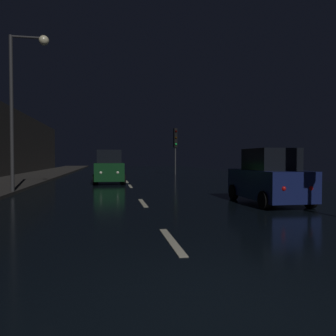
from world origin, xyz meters
TOP-DOWN VIEW (x-y plane):
  - ground at (0.00, 24.50)m, footprint 27.52×84.00m
  - sidewalk_left at (-7.56, 24.50)m, footprint 4.40×84.00m
  - lane_centerline at (0.00, 12.03)m, footprint 0.16×19.32m
  - traffic_light_far_right at (5.26, 29.22)m, footprint 0.35×0.48m
  - streetlamp_overhead at (-5.00, 12.51)m, footprint 1.70×0.44m
  - car_approaching_headlights at (-1.20, 19.04)m, footprint 2.00×4.32m
  - car_parked_right_near at (4.46, 7.85)m, footprint 1.81×3.92m

SIDE VIEW (x-z plane):
  - ground at x=0.00m, z-range -0.02..0.00m
  - lane_centerline at x=0.00m, z-range 0.00..0.01m
  - sidewalk_left at x=-7.56m, z-range 0.00..0.15m
  - car_parked_right_near at x=4.46m, z-range -0.08..1.89m
  - car_approaching_headlights at x=-1.20m, z-range -0.09..2.09m
  - traffic_light_far_right at x=5.26m, z-range 1.02..5.63m
  - streetlamp_overhead at x=-5.00m, z-range 1.17..8.30m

